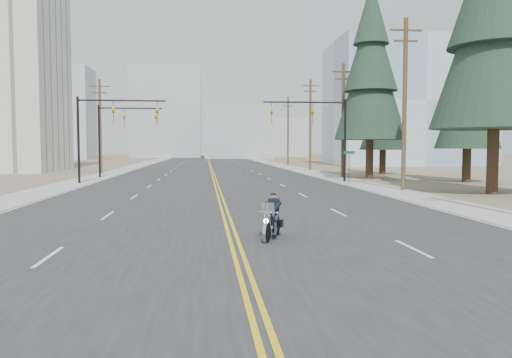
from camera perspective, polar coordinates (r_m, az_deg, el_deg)
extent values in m
plane|color=#776D56|center=(9.98, -0.52, -13.32)|extent=(400.00, 400.00, 0.00)
cube|color=#303033|center=(79.56, -5.25, 1.52)|extent=(20.00, 200.00, 0.01)
cube|color=#A5A5A0|center=(80.26, -13.49, 1.46)|extent=(3.00, 200.00, 0.01)
cube|color=#A5A5A0|center=(80.51, 2.97, 1.56)|extent=(3.00, 200.00, 0.01)
cylinder|color=black|center=(42.72, -19.63, 4.21)|extent=(0.20, 0.20, 7.00)
cylinder|color=black|center=(42.20, -15.05, 8.66)|extent=(7.00, 0.14, 0.14)
imported|color=#BF8C0C|center=(42.26, -15.99, 7.75)|extent=(0.21, 0.26, 1.30)
imported|color=#BF8C0C|center=(41.80, -11.21, 7.87)|extent=(0.21, 0.26, 1.30)
cylinder|color=black|center=(43.18, 10.12, 4.36)|extent=(0.20, 0.20, 7.00)
cylinder|color=black|center=(42.51, 5.58, 8.73)|extent=(7.00, 0.14, 0.14)
imported|color=#BF8C0C|center=(42.60, 6.51, 7.83)|extent=(0.21, 0.26, 1.30)
imported|color=#BF8C0C|center=(42.00, 1.79, 7.92)|extent=(0.21, 0.26, 1.30)
cylinder|color=black|center=(50.53, -17.48, 4.13)|extent=(0.20, 0.20, 7.00)
cylinder|color=black|center=(50.15, -14.16, 7.86)|extent=(6.00, 0.14, 0.14)
imported|color=#BF8C0C|center=(50.20, -14.83, 7.10)|extent=(0.21, 0.26, 1.30)
imported|color=#BF8C0C|center=(49.83, -11.39, 7.17)|extent=(0.21, 0.26, 1.30)
cylinder|color=black|center=(41.23, 10.59, 1.33)|extent=(0.06, 0.06, 2.60)
cube|color=#0C5926|center=(41.20, 10.61, 3.00)|extent=(0.90, 0.03, 0.25)
cylinder|color=brown|center=(35.27, 16.61, 8.10)|extent=(0.30, 0.30, 11.50)
cube|color=brown|center=(36.01, 16.76, 15.97)|extent=(2.20, 0.12, 0.12)
cube|color=brown|center=(35.86, 16.74, 14.88)|extent=(1.60, 0.12, 0.12)
cylinder|color=brown|center=(49.42, 9.90, 6.58)|extent=(0.30, 0.30, 11.00)
cube|color=brown|center=(49.89, 9.96, 11.98)|extent=(2.20, 0.12, 0.12)
cube|color=brown|center=(49.79, 9.95, 11.18)|extent=(1.60, 0.12, 0.12)
cylinder|color=brown|center=(63.98, 6.23, 6.15)|extent=(0.30, 0.30, 11.50)
cube|color=brown|center=(64.39, 6.26, 10.56)|extent=(2.20, 0.12, 0.12)
cube|color=brown|center=(64.31, 6.26, 9.94)|extent=(1.60, 0.12, 0.12)
cylinder|color=brown|center=(80.66, 3.68, 5.46)|extent=(0.30, 0.30, 11.00)
cube|color=brown|center=(80.95, 3.70, 8.79)|extent=(2.20, 0.12, 0.12)
cube|color=brown|center=(80.89, 3.69, 8.30)|extent=(1.60, 0.12, 0.12)
cylinder|color=brown|center=(58.71, -17.38, 5.75)|extent=(0.30, 0.30, 10.50)
cube|color=brown|center=(59.05, -17.47, 10.07)|extent=(2.20, 0.12, 0.12)
cube|color=brown|center=(58.98, -17.45, 9.39)|extent=(1.60, 0.12, 0.12)
cube|color=#9EB5CC|center=(86.33, 16.70, 8.19)|extent=(24.00, 16.00, 20.00)
cube|color=#B7BCC6|center=(129.34, -21.34, 6.97)|extent=(14.00, 12.00, 22.00)
cube|color=#ADB2B7|center=(134.86, -2.12, 5.36)|extent=(18.00, 14.00, 14.00)
cube|color=#B7BCC6|center=(126.45, 13.06, 6.30)|extent=(16.00, 12.00, 18.00)
cube|color=#ADB2B7|center=(150.25, -10.21, 7.42)|extent=(20.00, 15.00, 26.00)
cube|color=#B7BCC6|center=(161.62, 3.34, 4.72)|extent=(14.00, 14.00, 12.00)
cube|color=#ADB2B7|center=(147.98, -25.38, 5.25)|extent=(12.00, 12.00, 16.00)
cylinder|color=#382619|center=(34.30, 25.42, 1.81)|extent=(0.79, 0.79, 4.06)
cone|color=#193221|center=(35.05, 25.80, 15.20)|extent=(7.67, 7.67, 12.18)
cylinder|color=#382619|center=(45.33, 22.92, 1.44)|extent=(0.61, 0.61, 2.81)
cone|color=#193221|center=(45.49, 23.10, 8.53)|extent=(5.27, 5.27, 8.43)
cone|color=#193221|center=(45.77, 23.17, 11.50)|extent=(3.95, 3.95, 6.32)
cone|color=#193221|center=(46.17, 23.25, 14.44)|extent=(2.63, 2.63, 4.49)
cylinder|color=#382619|center=(47.56, 12.84, 2.22)|extent=(0.64, 0.64, 3.63)
cone|color=#193321|center=(47.95, 12.96, 10.93)|extent=(6.54, 6.54, 10.90)
cone|color=#193321|center=(48.44, 13.01, 14.56)|extent=(4.90, 4.90, 8.17)
cone|color=#193321|center=(49.12, 13.07, 18.09)|extent=(3.27, 3.27, 5.81)
cylinder|color=#382619|center=(55.57, 14.26, 1.89)|extent=(0.62, 0.62, 2.66)
cone|color=black|center=(55.67, 14.35, 7.37)|extent=(4.96, 4.96, 7.97)
cone|color=black|center=(55.87, 14.39, 9.68)|extent=(3.72, 3.72, 5.98)
cone|color=black|center=(56.16, 14.42, 11.97)|extent=(2.48, 2.48, 4.25)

